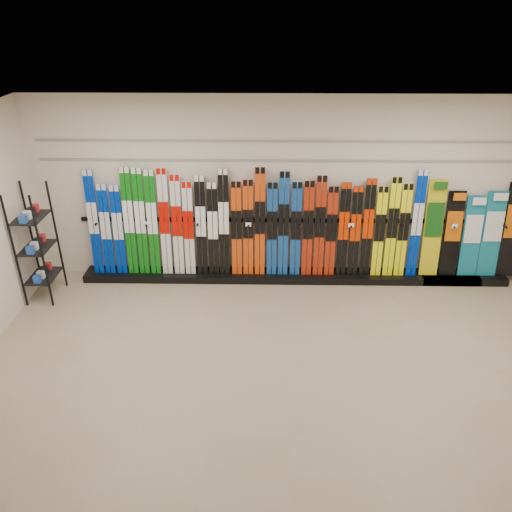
{
  "coord_description": "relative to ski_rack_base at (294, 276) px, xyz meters",
  "views": [
    {
      "loc": [
        -0.29,
        -5.05,
        4.25
      ],
      "look_at": [
        -0.4,
        1.0,
        1.1
      ],
      "focal_mm": 35.0,
      "sensor_mm": 36.0,
      "label": 1
    }
  ],
  "objects": [
    {
      "name": "floor",
      "position": [
        -0.22,
        -2.28,
        -0.06
      ],
      "size": [
        8.0,
        8.0,
        0.0
      ],
      "primitive_type": "plane",
      "color": "tan",
      "rests_on": "ground"
    },
    {
      "name": "back_wall",
      "position": [
        -0.22,
        0.22,
        1.44
      ],
      "size": [
        8.0,
        0.0,
        8.0
      ],
      "primitive_type": "plane",
      "rotation": [
        1.57,
        0.0,
        0.0
      ],
      "color": "beige",
      "rests_on": "floor"
    },
    {
      "name": "ceiling",
      "position": [
        -0.22,
        -2.28,
        2.94
      ],
      "size": [
        8.0,
        8.0,
        0.0
      ],
      "primitive_type": "plane",
      "rotation": [
        3.14,
        0.0,
        0.0
      ],
      "color": "silver",
      "rests_on": "back_wall"
    },
    {
      "name": "ski_rack_base",
      "position": [
        0.0,
        0.0,
        0.0
      ],
      "size": [
        8.0,
        0.4,
        0.12
      ],
      "primitive_type": "cube",
      "color": "black",
      "rests_on": "floor"
    },
    {
      "name": "skis",
      "position": [
        -0.7,
        0.03,
        0.88
      ],
      "size": [
        5.38,
        0.18,
        1.8
      ],
      "color": "#0027A6",
      "rests_on": "ski_rack_base"
    },
    {
      "name": "snowboards",
      "position": [
        2.88,
        0.07,
        0.8
      ],
      "size": [
        1.59,
        0.25,
        1.6
      ],
      "color": "gold",
      "rests_on": "ski_rack_base"
    },
    {
      "name": "accessory_rack",
      "position": [
        -3.97,
        -0.58,
        0.85
      ],
      "size": [
        0.4,
        0.6,
        1.81
      ],
      "primitive_type": "cube",
      "color": "black",
      "rests_on": "floor"
    },
    {
      "name": "slatwall_rail_0",
      "position": [
        -0.22,
        0.2,
        1.94
      ],
      "size": [
        7.6,
        0.02,
        0.03
      ],
      "primitive_type": "cube",
      "color": "gray",
      "rests_on": "back_wall"
    },
    {
      "name": "slatwall_rail_1",
      "position": [
        -0.22,
        0.2,
        2.24
      ],
      "size": [
        7.6,
        0.02,
        0.03
      ],
      "primitive_type": "cube",
      "color": "gray",
      "rests_on": "back_wall"
    }
  ]
}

